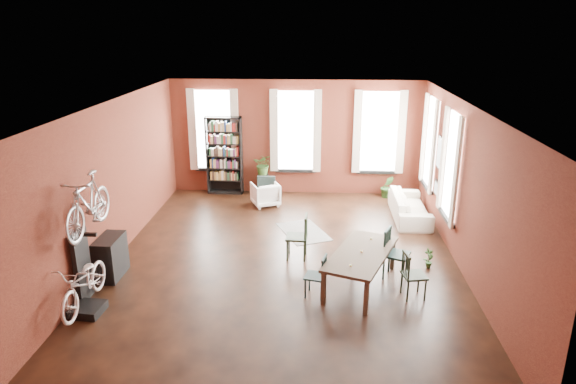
# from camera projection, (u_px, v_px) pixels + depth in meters

# --- Properties ---
(room) EXTENTS (9.00, 9.04, 3.22)m
(room) POSITION_uv_depth(u_px,v_px,m) (299.00, 152.00, 10.49)
(room) COLOR black
(room) RESTS_ON ground
(dining_table) EXTENTS (1.56, 2.18, 0.68)m
(dining_table) POSITION_uv_depth(u_px,v_px,m) (361.00, 269.00, 9.46)
(dining_table) COLOR #493A2C
(dining_table) RESTS_ON ground
(dining_chair_a) EXTENTS (0.43, 0.43, 0.78)m
(dining_chair_a) POSITION_uv_depth(u_px,v_px,m) (315.00, 276.00, 9.10)
(dining_chair_a) COLOR #162F31
(dining_chair_a) RESTS_ON ground
(dining_chair_b) EXTENTS (0.46, 0.46, 0.94)m
(dining_chair_b) POSITION_uv_depth(u_px,v_px,m) (297.00, 237.00, 10.55)
(dining_chair_b) COLOR black
(dining_chair_b) RESTS_ON ground
(dining_chair_c) EXTENTS (0.46, 0.46, 0.85)m
(dining_chair_c) POSITION_uv_depth(u_px,v_px,m) (414.00, 275.00, 9.04)
(dining_chair_c) COLOR black
(dining_chair_c) RESTS_ON ground
(dining_chair_d) EXTENTS (0.59, 0.59, 0.97)m
(dining_chair_d) POSITION_uv_depth(u_px,v_px,m) (396.00, 254.00, 9.72)
(dining_chair_d) COLOR #183633
(dining_chair_d) RESTS_ON ground
(bookshelf) EXTENTS (1.00, 0.32, 2.20)m
(bookshelf) POSITION_uv_depth(u_px,v_px,m) (224.00, 156.00, 14.44)
(bookshelf) COLOR black
(bookshelf) RESTS_ON ground
(white_armchair) EXTENTS (0.86, 0.84, 0.69)m
(white_armchair) POSITION_uv_depth(u_px,v_px,m) (265.00, 193.00, 13.67)
(white_armchair) COLOR white
(white_armchair) RESTS_ON ground
(cream_sofa) EXTENTS (0.61, 2.08, 0.81)m
(cream_sofa) POSITION_uv_depth(u_px,v_px,m) (410.00, 203.00, 12.75)
(cream_sofa) COLOR beige
(cream_sofa) RESTS_ON ground
(striped_rug) EXTENTS (1.38, 1.65, 0.01)m
(striped_rug) POSITION_uv_depth(u_px,v_px,m) (303.00, 232.00, 12.00)
(striped_rug) COLOR black
(striped_rug) RESTS_ON ground
(bike_trainer) EXTENTS (0.53, 0.53, 0.15)m
(bike_trainer) POSITION_uv_depth(u_px,v_px,m) (88.00, 309.00, 8.63)
(bike_trainer) COLOR black
(bike_trainer) RESTS_ON ground
(bike_wall_rack) EXTENTS (0.16, 0.60, 1.30)m
(bike_wall_rack) POSITION_uv_depth(u_px,v_px,m) (82.00, 266.00, 8.88)
(bike_wall_rack) COLOR black
(bike_wall_rack) RESTS_ON ground
(console_table) EXTENTS (0.40, 0.80, 0.80)m
(console_table) POSITION_uv_depth(u_px,v_px,m) (111.00, 257.00, 9.81)
(console_table) COLOR black
(console_table) RESTS_ON ground
(plant_stand) EXTENTS (0.35, 0.35, 0.58)m
(plant_stand) POSITION_uv_depth(u_px,v_px,m) (263.00, 184.00, 14.57)
(plant_stand) COLOR black
(plant_stand) RESTS_ON ground
(plant_by_sofa) EXTENTS (0.41, 0.66, 0.28)m
(plant_by_sofa) POSITION_uv_depth(u_px,v_px,m) (387.00, 193.00, 14.33)
(plant_by_sofa) COLOR #2C5F26
(plant_by_sofa) RESTS_ON ground
(plant_small) EXTENTS (0.42, 0.46, 0.15)m
(plant_small) POSITION_uv_depth(u_px,v_px,m) (428.00, 264.00, 10.24)
(plant_small) COLOR #275522
(plant_small) RESTS_ON ground
(bicycle_floor) EXTENTS (0.56, 0.85, 1.61)m
(bicycle_floor) POSITION_uv_depth(u_px,v_px,m) (82.00, 262.00, 8.36)
(bicycle_floor) COLOR beige
(bicycle_floor) RESTS_ON bike_trainer
(bicycle_hung) EXTENTS (0.47, 1.00, 1.66)m
(bicycle_hung) POSITION_uv_depth(u_px,v_px,m) (86.00, 185.00, 8.40)
(bicycle_hung) COLOR #A5A8AD
(bicycle_hung) RESTS_ON bike_wall_rack
(plant_on_stand) EXTENTS (0.60, 0.65, 0.46)m
(plant_on_stand) POSITION_uv_depth(u_px,v_px,m) (263.00, 167.00, 14.43)
(plant_on_stand) COLOR #345723
(plant_on_stand) RESTS_ON plant_stand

